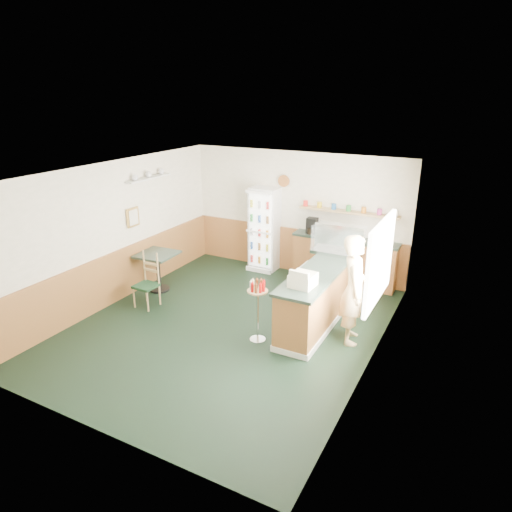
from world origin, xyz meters
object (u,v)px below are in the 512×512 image
Objects in this scene: cash_register at (303,280)px; condiment_stand at (258,301)px; shopkeeper at (354,290)px; cafe_chair at (148,278)px; drinks_fridge at (264,230)px; display_case at (338,240)px; cafe_table at (158,264)px.

cash_register is 0.36× the size of condiment_stand.
shopkeeper is (0.70, 0.45, -0.20)m from cash_register.
cash_register reaches higher than cafe_chair.
shopkeeper is 3.87m from cafe_chair.
shopkeeper is (2.73, -2.21, -0.03)m from drinks_fridge.
condiment_stand is at bearing -65.00° from drinks_fridge.
cafe_chair is (-3.12, -1.78, -0.72)m from display_case.
cafe_table is (-2.74, 0.84, -0.15)m from condiment_stand.
cafe_chair is at bearing -175.67° from cash_register.
condiment_stand is 1.31× the size of cafe_table.
condiment_stand is (-1.36, -0.72, -0.20)m from shopkeeper.
drinks_fridge is 3.51m from shopkeeper.
cash_register is 0.82m from condiment_stand.
shopkeeper is 1.72× the size of cafe_chair.
drinks_fridge reaches higher than condiment_stand.
cafe_chair is at bearing 174.81° from condiment_stand.
condiment_stand is at bearing -17.12° from cafe_table.
cafe_table is (-3.40, -1.16, -0.71)m from display_case.
condiment_stand is (1.36, -2.93, -0.23)m from drinks_fridge.
display_case is 0.88× the size of cafe_chair.
cafe_table is 0.76× the size of cafe_chair.
cash_register is 0.86m from shopkeeper.
display_case is 0.51× the size of shopkeeper.
drinks_fridge is 2.52m from cafe_table.
condiment_stand is (-0.66, -2.00, -0.56)m from display_case.
condiment_stand is at bearing -154.54° from cash_register.
drinks_fridge is 4.95× the size of cash_register.
shopkeeper is at bearing 36.45° from cash_register.
cafe_chair reaches higher than condiment_stand.
display_case is (2.03, -0.92, 0.33)m from drinks_fridge.
cash_register reaches higher than cafe_table.
drinks_fridge reaches higher than shopkeeper.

